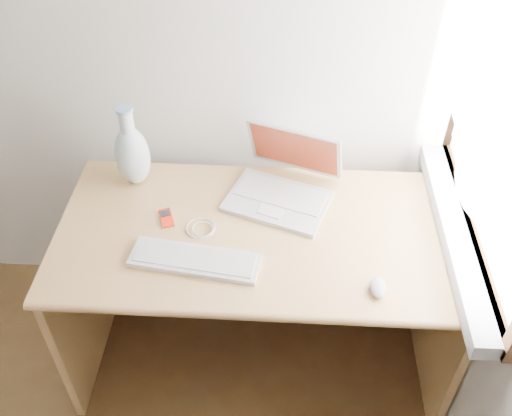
# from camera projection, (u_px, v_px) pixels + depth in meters

# --- Properties ---
(window) EXTENTS (0.11, 0.99, 1.10)m
(window) POSITION_uv_depth(u_px,v_px,m) (506.00, 108.00, 1.58)
(window) COLOR white
(window) RESTS_ON right_wall
(desk) EXTENTS (1.42, 0.71, 0.75)m
(desk) POSITION_uv_depth(u_px,v_px,m) (261.00, 255.00, 2.19)
(desk) COLOR tan
(desk) RESTS_ON floor
(laptop) EXTENTS (0.42, 0.41, 0.24)m
(laptop) POSITION_uv_depth(u_px,v_px,m) (278.00, 183.00, 2.08)
(laptop) COLOR silver
(laptop) RESTS_ON desk
(external_keyboard) EXTENTS (0.44, 0.19, 0.02)m
(external_keyboard) POSITION_uv_depth(u_px,v_px,m) (195.00, 260.00, 1.86)
(external_keyboard) COLOR white
(external_keyboard) RESTS_ON desk
(mouse) EXTENTS (0.06, 0.09, 0.03)m
(mouse) POSITION_uv_depth(u_px,v_px,m) (378.00, 287.00, 1.77)
(mouse) COLOR silver
(mouse) RESTS_ON desk
(ipod) EXTENTS (0.07, 0.10, 0.01)m
(ipod) POSITION_uv_depth(u_px,v_px,m) (166.00, 218.00, 2.02)
(ipod) COLOR red
(ipod) RESTS_ON desk
(cable_coil) EXTENTS (0.13, 0.13, 0.01)m
(cable_coil) POSITION_uv_depth(u_px,v_px,m) (201.00, 228.00, 1.98)
(cable_coil) COLOR white
(cable_coil) RESTS_ON desk
(remote) EXTENTS (0.03, 0.09, 0.01)m
(remote) POSITION_uv_depth(u_px,v_px,m) (141.00, 254.00, 1.89)
(remote) COLOR white
(remote) RESTS_ON desk
(vase) EXTENTS (0.13, 0.13, 0.33)m
(vase) POSITION_uv_depth(u_px,v_px,m) (132.00, 154.00, 2.08)
(vase) COLOR white
(vase) RESTS_ON desk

